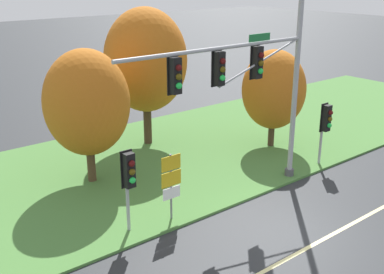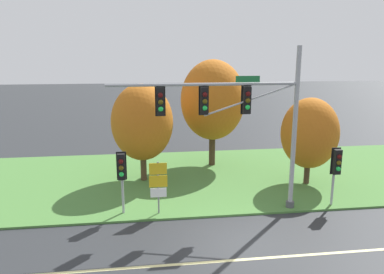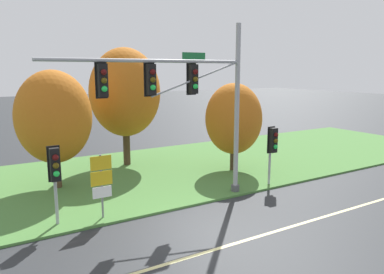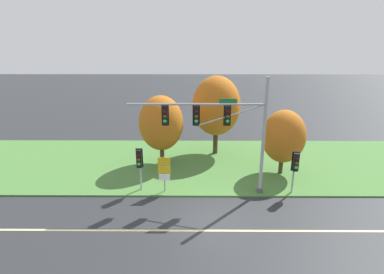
{
  "view_description": "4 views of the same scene",
  "coord_description": "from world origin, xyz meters",
  "views": [
    {
      "loc": [
        -12.2,
        -9.59,
        8.75
      ],
      "look_at": [
        -1.26,
        3.99,
        2.67
      ],
      "focal_mm": 45.0,
      "sensor_mm": 36.0,
      "label": 1
    },
    {
      "loc": [
        -3.53,
        -13.38,
        7.55
      ],
      "look_at": [
        -1.17,
        4.39,
        3.46
      ],
      "focal_mm": 35.0,
      "sensor_mm": 36.0,
      "label": 2
    },
    {
      "loc": [
        -7.14,
        -10.54,
        5.81
      ],
      "look_at": [
        1.07,
        2.97,
        2.95
      ],
      "focal_mm": 35.0,
      "sensor_mm": 36.0,
      "label": 3
    },
    {
      "loc": [
        -0.94,
        -15.18,
        9.85
      ],
      "look_at": [
        -1.07,
        3.79,
        3.77
      ],
      "focal_mm": 28.0,
      "sensor_mm": 36.0,
      "label": 4
    }
  ],
  "objects": [
    {
      "name": "ground_plane",
      "position": [
        0.0,
        0.0,
        0.0
      ],
      "size": [
        160.0,
        160.0,
        0.0
      ],
      "primitive_type": "plane",
      "color": "#282B2D"
    },
    {
      "name": "lane_stripe",
      "position": [
        0.0,
        -1.2,
        0.0
      ],
      "size": [
        36.0,
        0.16,
        0.01
      ],
      "primitive_type": "cube",
      "color": "beige",
      "rests_on": "ground"
    },
    {
      "name": "grass_verge",
      "position": [
        0.0,
        8.25,
        0.05
      ],
      "size": [
        48.0,
        11.5,
        0.1
      ],
      "primitive_type": "cube",
      "color": "#477A38",
      "rests_on": "ground"
    },
    {
      "name": "traffic_signal_mast",
      "position": [
        0.86,
        3.0,
        4.85
      ],
      "size": [
        8.81,
        0.49,
        7.73
      ],
      "color": "#9EA0A5",
      "rests_on": "grass_verge"
    },
    {
      "name": "pedestrian_signal_near_kerb",
      "position": [
        5.68,
        2.87,
        2.21
      ],
      "size": [
        0.46,
        0.55,
        2.95
      ],
      "color": "#9EA0A5",
      "rests_on": "grass_verge"
    },
    {
      "name": "pedestrian_signal_further_along",
      "position": [
        -4.57,
        3.24,
        2.26
      ],
      "size": [
        0.46,
        0.55,
        3.0
      ],
      "color": "#9EA0A5",
      "rests_on": "grass_verge"
    },
    {
      "name": "route_sign_post",
      "position": [
        -2.92,
        3.12,
        1.64
      ],
      "size": [
        0.85,
        0.08,
        2.52
      ],
      "color": "slate",
      "rests_on": "grass_verge"
    },
    {
      "name": "tree_nearest_road",
      "position": [
        -3.58,
        8.0,
        3.57
      ],
      "size": [
        3.56,
        3.56,
        5.71
      ],
      "color": "#4C3823",
      "rests_on": "grass_verge"
    },
    {
      "name": "tree_left_of_mast",
      "position": [
        1.0,
        10.49,
        4.47
      ],
      "size": [
        4.18,
        4.18,
        6.99
      ],
      "color": "#423021",
      "rests_on": "grass_verge"
    },
    {
      "name": "tree_behind_signpost",
      "position": [
        5.77,
        6.16,
        3.06
      ],
      "size": [
        3.21,
        3.21,
        4.98
      ],
      "color": "#423021",
      "rests_on": "grass_verge"
    }
  ]
}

